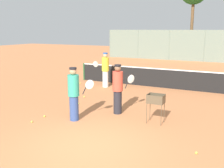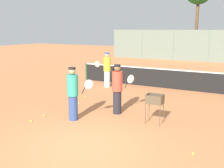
{
  "view_description": "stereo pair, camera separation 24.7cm",
  "coord_description": "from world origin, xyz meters",
  "px_view_note": "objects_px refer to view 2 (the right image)",
  "views": [
    {
      "loc": [
        3.61,
        -5.62,
        3.16
      ],
      "look_at": [
        -1.06,
        3.6,
        1.0
      ],
      "focal_mm": 42.0,
      "sensor_mm": 36.0,
      "label": 1
    },
    {
      "loc": [
        3.83,
        -5.51,
        3.16
      ],
      "look_at": [
        -1.06,
        3.6,
        1.0
      ],
      "focal_mm": 42.0,
      "sensor_mm": 36.0,
      "label": 2
    }
  ],
  "objects_px": {
    "player_red_cap": "(117,89)",
    "tennis_net": "(170,78)",
    "player_white_outfit": "(107,69)",
    "ball_cart": "(155,102)",
    "player_yellow_shirt": "(73,93)",
    "parked_car": "(215,52)"
  },
  "relations": [
    {
      "from": "tennis_net",
      "to": "player_yellow_shirt",
      "type": "distance_m",
      "value": 6.76
    },
    {
      "from": "parked_car",
      "to": "player_yellow_shirt",
      "type": "bearing_deg",
      "value": -93.65
    },
    {
      "from": "player_red_cap",
      "to": "player_yellow_shirt",
      "type": "height_order",
      "value": "player_yellow_shirt"
    },
    {
      "from": "player_red_cap",
      "to": "tennis_net",
      "type": "bearing_deg",
      "value": 32.79
    },
    {
      "from": "player_yellow_shirt",
      "to": "ball_cart",
      "type": "height_order",
      "value": "player_yellow_shirt"
    },
    {
      "from": "player_white_outfit",
      "to": "player_yellow_shirt",
      "type": "relative_size",
      "value": 1.01
    },
    {
      "from": "tennis_net",
      "to": "player_red_cap",
      "type": "bearing_deg",
      "value": -95.97
    },
    {
      "from": "player_yellow_shirt",
      "to": "ball_cart",
      "type": "relative_size",
      "value": 1.86
    },
    {
      "from": "player_yellow_shirt",
      "to": "parked_car",
      "type": "xyz_separation_m",
      "value": [
        1.58,
        24.77,
        -0.32
      ]
    },
    {
      "from": "tennis_net",
      "to": "player_white_outfit",
      "type": "xyz_separation_m",
      "value": [
        -3.19,
        -1.24,
        0.43
      ]
    },
    {
      "from": "ball_cart",
      "to": "parked_car",
      "type": "bearing_deg",
      "value": 92.56
    },
    {
      "from": "player_red_cap",
      "to": "player_white_outfit",
      "type": "bearing_deg",
      "value": 72.81
    },
    {
      "from": "tennis_net",
      "to": "parked_car",
      "type": "relative_size",
      "value": 2.6
    },
    {
      "from": "ball_cart",
      "to": "parked_car",
      "type": "height_order",
      "value": "parked_car"
    },
    {
      "from": "player_red_cap",
      "to": "player_yellow_shirt",
      "type": "relative_size",
      "value": 1.0
    },
    {
      "from": "player_white_outfit",
      "to": "parked_car",
      "type": "height_order",
      "value": "player_white_outfit"
    },
    {
      "from": "player_red_cap",
      "to": "parked_car",
      "type": "relative_size",
      "value": 0.45
    },
    {
      "from": "player_white_outfit",
      "to": "player_red_cap",
      "type": "distance_m",
      "value": 4.74
    },
    {
      "from": "player_white_outfit",
      "to": "ball_cart",
      "type": "xyz_separation_m",
      "value": [
        4.26,
        -4.31,
        -0.22
      ]
    },
    {
      "from": "player_white_outfit",
      "to": "tennis_net",
      "type": "bearing_deg",
      "value": 153.35
    },
    {
      "from": "player_red_cap",
      "to": "player_yellow_shirt",
      "type": "distance_m",
      "value": 1.73
    },
    {
      "from": "player_white_outfit",
      "to": "player_yellow_shirt",
      "type": "height_order",
      "value": "player_white_outfit"
    }
  ]
}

